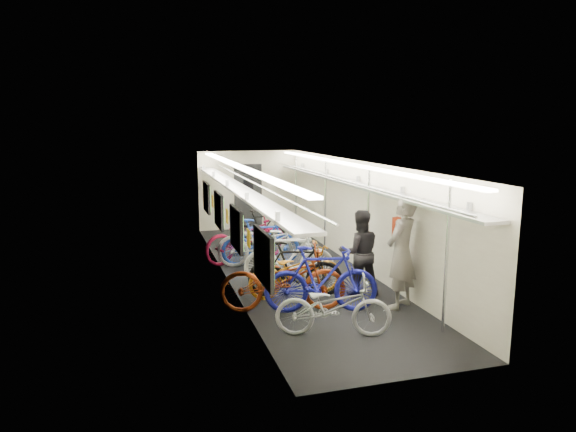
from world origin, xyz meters
TOP-DOWN VIEW (x-y plane):
  - train_car_shell at (-0.36, 0.71)m, footprint 10.00×10.00m
  - bicycle_0 at (-0.43, -3.44)m, footprint 1.87×1.13m
  - bicycle_1 at (-0.27, -2.45)m, footprint 2.02×0.94m
  - bicycle_2 at (-0.88, -2.20)m, footprint 2.27×1.14m
  - bicycle_3 at (-0.46, -1.55)m, footprint 1.84×0.98m
  - bicycle_4 at (-0.44, -1.51)m, footprint 1.91×0.82m
  - bicycle_5 at (-0.33, -0.71)m, footprint 1.90×0.86m
  - bicycle_6 at (-0.57, 0.51)m, footprint 2.26×1.55m
  - bicycle_7 at (-0.57, 0.79)m, footprint 1.84×0.64m
  - bicycle_8 at (-0.83, 1.22)m, footprint 2.32×1.50m
  - bicycle_9 at (-0.13, 2.44)m, footprint 1.75×0.71m
  - passenger_near at (1.15, -2.59)m, footprint 0.86×0.80m
  - passenger_mid at (0.73, -1.76)m, footprint 0.88×0.73m
  - backpack at (1.50, -1.83)m, footprint 0.29×0.23m

SIDE VIEW (x-z plane):
  - bicycle_0 at x=-0.43m, z-range 0.00..0.93m
  - bicycle_4 at x=-0.44m, z-range 0.00..0.97m
  - bicycle_9 at x=-0.13m, z-range 0.00..1.02m
  - bicycle_3 at x=-0.46m, z-range 0.00..1.06m
  - bicycle_7 at x=-0.57m, z-range 0.00..1.09m
  - bicycle_5 at x=-0.33m, z-range 0.00..1.10m
  - bicycle_6 at x=-0.57m, z-range 0.00..1.12m
  - bicycle_2 at x=-0.88m, z-range 0.00..1.14m
  - bicycle_8 at x=-0.83m, z-range 0.00..1.15m
  - bicycle_1 at x=-0.27m, z-range 0.00..1.17m
  - passenger_mid at x=0.73m, z-range 0.00..1.63m
  - passenger_near at x=1.15m, z-range 0.00..1.98m
  - backpack at x=1.50m, z-range 1.09..1.47m
  - train_car_shell at x=-0.36m, z-range -3.34..6.66m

